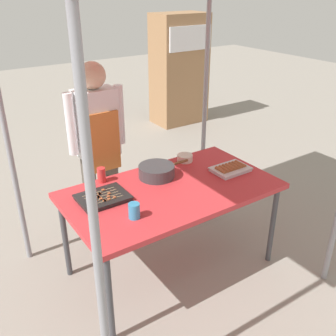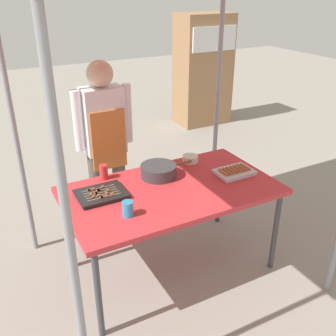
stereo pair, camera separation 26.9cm
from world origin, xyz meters
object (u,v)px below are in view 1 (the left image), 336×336
object	(u,v)px
stall_table	(172,194)
condiment_bowl	(185,158)
tray_meat_skewers	(103,198)
cooking_wok	(157,171)
neighbor_stall_right	(179,70)
drink_cup_near_edge	(101,175)
drink_cup_by_wok	(134,211)
tray_grilled_sausages	(231,169)
vendor_woman	(98,139)

from	to	relation	value
stall_table	condiment_bowl	distance (m)	0.51
tray_meat_skewers	cooking_wok	distance (m)	0.52
condiment_bowl	neighbor_stall_right	bearing A→B (deg)	55.47
stall_table	drink_cup_near_edge	world-z (taller)	drink_cup_near_edge
drink_cup_by_wok	neighbor_stall_right	bearing A→B (deg)	50.52
drink_cup_near_edge	neighbor_stall_right	world-z (taller)	neighbor_stall_right
condiment_bowl	tray_meat_skewers	bearing A→B (deg)	-166.82
condiment_bowl	drink_cup_by_wok	size ratio (longest dim) A/B	1.26
tray_grilled_sausages	neighbor_stall_right	world-z (taller)	neighbor_stall_right
stall_table	vendor_woman	world-z (taller)	vendor_woman
condiment_bowl	neighbor_stall_right	world-z (taller)	neighbor_stall_right
tray_meat_skewers	neighbor_stall_right	xyz separation A→B (m)	(2.73, 2.89, 0.10)
vendor_woman	drink_cup_by_wok	bearing A→B (deg)	78.62
tray_meat_skewers	cooking_wok	size ratio (longest dim) A/B	0.79
condiment_bowl	drink_cup_near_edge	bearing A→B (deg)	176.21
cooking_wok	vendor_woman	xyz separation A→B (m)	(-0.25, 0.54, 0.14)
tray_grilled_sausages	vendor_woman	world-z (taller)	vendor_woman
stall_table	tray_meat_skewers	bearing A→B (deg)	165.20
stall_table	vendor_woman	xyz separation A→B (m)	(-0.24, 0.77, 0.25)
neighbor_stall_right	tray_grilled_sausages	bearing A→B (deg)	-118.42
condiment_bowl	neighbor_stall_right	xyz separation A→B (m)	(1.85, 2.69, 0.09)
drink_cup_near_edge	drink_cup_by_wok	size ratio (longest dim) A/B	1.11
stall_table	drink_cup_near_edge	distance (m)	0.56
neighbor_stall_right	tray_meat_skewers	bearing A→B (deg)	-133.31
drink_cup_near_edge	drink_cup_by_wok	distance (m)	0.59
drink_cup_by_wok	neighbor_stall_right	xyz separation A→B (m)	(2.65, 3.22, 0.07)
drink_cup_near_edge	vendor_woman	distance (m)	0.43
stall_table	cooking_wok	size ratio (longest dim) A/B	3.58
tray_grilled_sausages	drink_cup_by_wok	xyz separation A→B (m)	(-1.00, -0.17, 0.03)
vendor_woman	neighbor_stall_right	distance (m)	3.34
tray_grilled_sausages	vendor_woman	bearing A→B (deg)	135.31
tray_meat_skewers	condiment_bowl	xyz separation A→B (m)	(0.88, 0.21, 0.01)
cooking_wok	condiment_bowl	size ratio (longest dim) A/B	3.35
stall_table	drink_cup_near_edge	xyz separation A→B (m)	(-0.39, 0.39, 0.11)
condiment_bowl	drink_cup_near_edge	world-z (taller)	drink_cup_near_edge
drink_cup_by_wok	vendor_woman	size ratio (longest dim) A/B	0.07
tray_grilled_sausages	drink_cup_near_edge	size ratio (longest dim) A/B	2.57
tray_meat_skewers	cooking_wok	bearing A→B (deg)	9.84
tray_meat_skewers	neighbor_stall_right	size ratio (longest dim) A/B	0.21
tray_meat_skewers	vendor_woman	distance (m)	0.71
neighbor_stall_right	stall_table	bearing A→B (deg)	-126.26
tray_grilled_sausages	tray_meat_skewers	size ratio (longest dim) A/B	0.86
condiment_bowl	drink_cup_near_edge	distance (m)	0.77
cooking_wok	drink_cup_near_edge	size ratio (longest dim) A/B	3.78
tray_meat_skewers	drink_cup_near_edge	size ratio (longest dim) A/B	3.00
condiment_bowl	vendor_woman	xyz separation A→B (m)	(-0.61, 0.43, 0.17)
cooking_wok	drink_cup_by_wok	bearing A→B (deg)	-136.57
condiment_bowl	cooking_wok	bearing A→B (deg)	-162.24
cooking_wok	drink_cup_by_wok	xyz separation A→B (m)	(-0.44, -0.42, 0.00)
tray_grilled_sausages	condiment_bowl	bearing A→B (deg)	117.86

